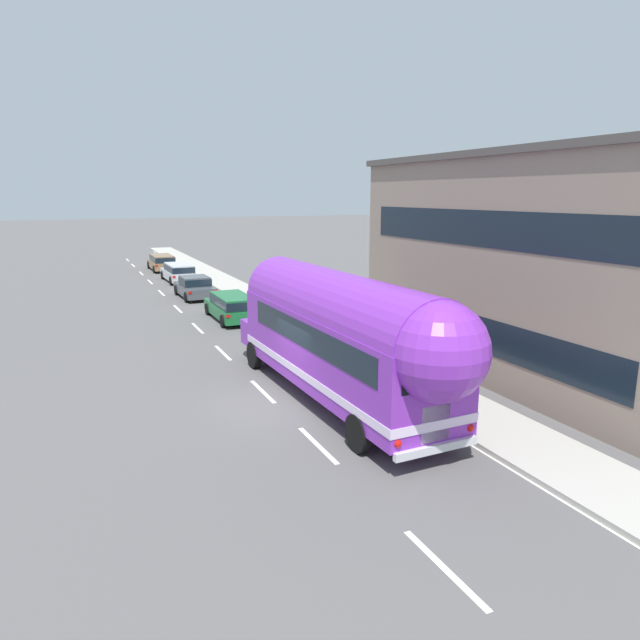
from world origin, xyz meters
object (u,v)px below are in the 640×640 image
at_px(car_lead, 232,305).
at_px(car_second, 195,286).
at_px(car_fourth, 162,261).
at_px(car_third, 179,271).
at_px(painted_bus, 344,334).

bearing_deg(car_lead, car_second, 92.67).
relative_size(car_lead, car_fourth, 1.02).
distance_m(car_third, car_fourth, 7.11).
bearing_deg(car_fourth, car_third, -89.06).
relative_size(car_third, car_fourth, 1.04).
height_order(car_second, car_fourth, same).
relative_size(painted_bus, car_third, 2.58).
relative_size(car_lead, car_second, 1.09).
bearing_deg(car_fourth, car_second, -90.75).
distance_m(car_lead, car_fourth, 21.78).
xyz_separation_m(painted_bus, car_fourth, (0.01, 35.09, -1.51)).
relative_size(painted_bus, car_lead, 2.64).
height_order(car_second, car_third, same).
bearing_deg(car_fourth, car_lead, -89.58).
bearing_deg(painted_bus, car_fourth, 89.98).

